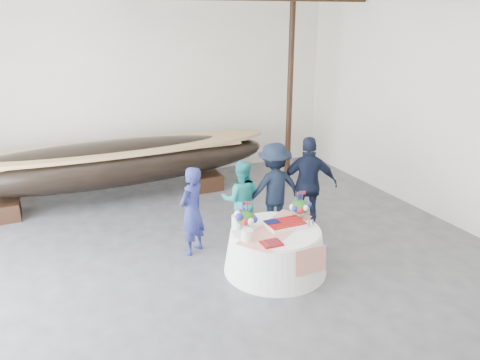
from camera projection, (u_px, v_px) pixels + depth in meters
name	position (u px, v px, depth m)	size (l,w,h in m)	color
floor	(235.00, 307.00, 6.60)	(10.00, 12.00, 0.01)	#3D3D42
wall_back	(134.00, 89.00, 11.02)	(10.00, 0.02, 4.50)	silver
pavilion_structure	(209.00, 6.00, 5.96)	(9.80, 11.76, 4.50)	black
longboat_display	(109.00, 164.00, 10.07)	(7.25, 1.45, 1.36)	black
banquet_table	(275.00, 250.00, 7.47)	(1.65, 1.65, 0.71)	white
tabletop_items	(272.00, 217.00, 7.43)	(1.58, 1.31, 0.40)	red
guest_woman_blue	(192.00, 211.00, 7.89)	(0.56, 0.37, 1.55)	navy
guest_woman_teal	(241.00, 200.00, 8.47)	(0.71, 0.56, 1.47)	teal
guest_man_left	(274.00, 188.00, 8.64)	(1.12, 0.64, 1.73)	black
guest_man_right	(308.00, 185.00, 8.70)	(1.07, 0.45, 1.82)	black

